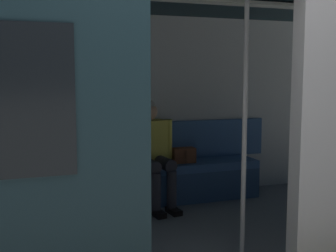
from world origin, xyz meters
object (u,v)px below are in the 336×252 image
Objects in this scene: train_car at (154,70)px; book at (111,166)px; handbag at (184,155)px; bench_seat at (132,176)px; person_seated at (151,146)px; grab_pole_far at (245,128)px; grab_pole_door at (139,135)px.

book is (0.15, -1.06, -1.02)m from train_car.
handbag is at bearing -123.07° from train_car.
bench_seat is 0.39m from person_seated.
bench_seat is 1.43× the size of grab_pole_far.
bench_seat is at bearing -75.88° from grab_pole_far.
train_car reaches higher than book.
grab_pole_far reaches higher than bench_seat.
person_seated is (-0.27, -0.96, -0.81)m from train_car.
grab_pole_door is at bearing 114.43° from book.
book is at bearing -13.22° from bench_seat.
bench_seat is 1.87m from grab_pole_far.
grab_pole_door reaches higher than handbag.
person_seated is 0.56× the size of grab_pole_door.
person_seated is at bearing 10.56° from handbag.
train_car is at bearing -54.13° from grab_pole_far.
grab_pole_door is at bearing 70.32° from person_seated.
book is at bearing -69.74° from grab_pole_far.
book is at bearing -13.79° from person_seated.
grab_pole_far is (-0.85, -0.12, 0.00)m from grab_pole_door.
train_car is 2.14× the size of bench_seat.
grab_pole_door is at bearing 60.53° from handbag.
bench_seat is at bearing -93.56° from train_car.
train_car is 1.52m from bench_seat.
train_car is 29.09× the size of book.
train_car is 1.48m from book.
train_car reaches higher than handbag.
handbag reaches higher than bench_seat.
bench_seat is at bearing -162.42° from book.
grab_pole_far is (-0.49, 0.67, -0.43)m from train_car.
train_car is 0.97m from grab_pole_door.
bench_seat is at bearing -103.20° from grab_pole_door.
handbag is at bearing -96.25° from grab_pole_far.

